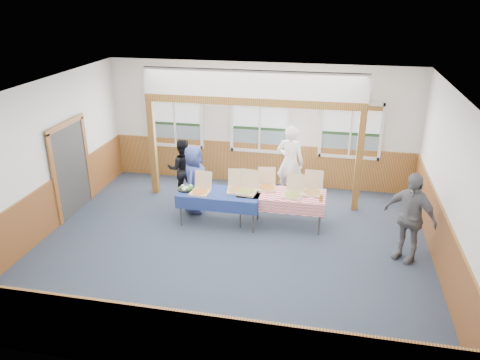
% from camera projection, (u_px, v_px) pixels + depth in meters
% --- Properties ---
extents(floor, '(8.00, 8.00, 0.00)m').
position_uv_depth(floor, '(231.00, 247.00, 9.56)').
color(floor, '#293343').
rests_on(floor, ground).
extents(ceiling, '(8.00, 8.00, 0.00)m').
position_uv_depth(ceiling, '(230.00, 91.00, 8.33)').
color(ceiling, white).
rests_on(ceiling, wall_back).
extents(wall_back, '(8.00, 0.00, 8.00)m').
position_uv_depth(wall_back, '(260.00, 125.00, 12.11)').
color(wall_back, silver).
rests_on(wall_back, floor).
extents(wall_front, '(8.00, 0.00, 8.00)m').
position_uv_depth(wall_front, '(169.00, 278.00, 5.78)').
color(wall_front, silver).
rests_on(wall_front, floor).
extents(wall_left, '(0.00, 8.00, 8.00)m').
position_uv_depth(wall_left, '(42.00, 160.00, 9.68)').
color(wall_left, silver).
rests_on(wall_left, floor).
extents(wall_right, '(0.00, 8.00, 8.00)m').
position_uv_depth(wall_right, '(453.00, 191.00, 8.21)').
color(wall_right, silver).
rests_on(wall_right, floor).
extents(wainscot_back, '(7.98, 0.05, 1.10)m').
position_uv_depth(wainscot_back, '(259.00, 163.00, 12.49)').
color(wainscot_back, brown).
rests_on(wainscot_back, floor).
extents(wainscot_front, '(7.98, 0.05, 1.10)m').
position_uv_depth(wainscot_front, '(174.00, 343.00, 6.20)').
color(wainscot_front, brown).
rests_on(wainscot_front, floor).
extents(wainscot_left, '(0.05, 6.98, 1.10)m').
position_uv_depth(wainscot_left, '(51.00, 206.00, 10.08)').
color(wainscot_left, brown).
rests_on(wainscot_left, floor).
extents(wainscot_right, '(0.05, 6.98, 1.10)m').
position_uv_depth(wainscot_right, '(441.00, 243.00, 8.61)').
color(wainscot_right, brown).
rests_on(wainscot_right, floor).
extents(cased_opening, '(0.06, 1.30, 2.10)m').
position_uv_depth(cased_opening, '(71.00, 169.00, 10.70)').
color(cased_opening, '#323232').
rests_on(cased_opening, wall_left).
extents(window_left, '(1.56, 0.10, 1.46)m').
position_uv_depth(window_left, '(175.00, 118.00, 12.46)').
color(window_left, white).
rests_on(window_left, wall_back).
extents(window_mid, '(1.56, 0.10, 1.46)m').
position_uv_depth(window_mid, '(260.00, 122.00, 12.04)').
color(window_mid, white).
rests_on(window_mid, wall_back).
extents(window_right, '(1.56, 0.10, 1.46)m').
position_uv_depth(window_right, '(351.00, 127.00, 11.62)').
color(window_right, white).
rests_on(window_right, wall_back).
extents(post_left, '(0.15, 0.15, 2.40)m').
position_uv_depth(post_left, '(153.00, 148.00, 11.64)').
color(post_left, brown).
rests_on(post_left, floor).
extents(post_right, '(0.15, 0.15, 2.40)m').
position_uv_depth(post_right, '(359.00, 162.00, 10.72)').
color(post_right, brown).
rests_on(post_right, floor).
extents(cross_beam, '(5.15, 0.18, 0.18)m').
position_uv_depth(cross_beam, '(252.00, 101.00, 10.68)').
color(cross_beam, brown).
rests_on(cross_beam, post_left).
extents(table_left, '(1.89, 1.05, 0.76)m').
position_uv_depth(table_left, '(220.00, 195.00, 10.25)').
color(table_left, '#323232').
rests_on(table_left, floor).
extents(table_right, '(2.02, 1.22, 0.76)m').
position_uv_depth(table_right, '(282.00, 196.00, 10.20)').
color(table_right, '#323232').
rests_on(table_right, floor).
extents(pizza_box_a, '(0.43, 0.51, 0.43)m').
position_uv_depth(pizza_box_a, '(201.00, 190.00, 10.18)').
color(pizza_box_a, '#D5B88E').
rests_on(pizza_box_a, table_left).
extents(pizza_box_b, '(0.46, 0.53, 0.43)m').
position_uv_depth(pizza_box_b, '(236.00, 188.00, 10.29)').
color(pizza_box_b, '#D5B88E').
rests_on(pizza_box_b, table_left).
extents(pizza_box_c, '(0.46, 0.54, 0.45)m').
position_uv_depth(pizza_box_c, '(247.00, 190.00, 10.20)').
color(pizza_box_c, '#D5B88E').
rests_on(pizza_box_c, table_right).
extents(pizza_box_d, '(0.47, 0.54, 0.43)m').
position_uv_depth(pizza_box_d, '(267.00, 186.00, 10.39)').
color(pizza_box_d, '#D5B88E').
rests_on(pizza_box_d, table_right).
extents(pizza_box_e, '(0.44, 0.51, 0.42)m').
position_uv_depth(pizza_box_e, '(293.00, 193.00, 10.03)').
color(pizza_box_e, '#D5B88E').
rests_on(pizza_box_e, table_right).
extents(pizza_box_f, '(0.43, 0.51, 0.45)m').
position_uv_depth(pizza_box_f, '(312.00, 190.00, 10.16)').
color(pizza_box_f, '#D5B88E').
rests_on(pizza_box_f, table_right).
extents(veggie_tray, '(0.41, 0.41, 0.09)m').
position_uv_depth(veggie_tray, '(187.00, 188.00, 10.35)').
color(veggie_tray, black).
rests_on(veggie_tray, table_left).
extents(drink_glass, '(0.07, 0.07, 0.15)m').
position_uv_depth(drink_glass, '(321.00, 198.00, 9.76)').
color(drink_glass, '#A5721B').
rests_on(drink_glass, table_right).
extents(woman_white, '(0.76, 0.58, 1.88)m').
position_uv_depth(woman_white, '(290.00, 163.00, 11.42)').
color(woman_white, white).
rests_on(woman_white, floor).
extents(woman_black, '(0.87, 0.77, 1.50)m').
position_uv_depth(woman_black, '(182.00, 169.00, 11.57)').
color(woman_black, black).
rests_on(woman_black, floor).
extents(man_blue, '(0.52, 0.79, 1.60)m').
position_uv_depth(man_blue, '(194.00, 179.00, 10.80)').
color(man_blue, navy).
rests_on(man_blue, floor).
extents(person_grey, '(1.11, 0.97, 1.80)m').
position_uv_depth(person_grey, '(410.00, 217.00, 8.82)').
color(person_grey, slate).
rests_on(person_grey, floor).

